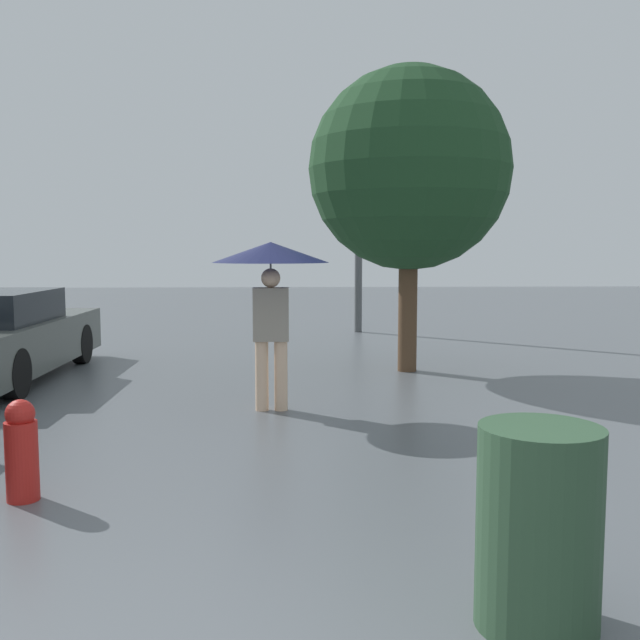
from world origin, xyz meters
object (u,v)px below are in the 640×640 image
(tree, at_px, (409,170))
(trash_bin, at_px, (538,527))
(pedestrian, at_px, (271,269))
(street_lamp, at_px, (359,195))
(fire_hydrant, at_px, (22,450))

(tree, distance_m, trash_bin, 7.22)
(pedestrian, height_order, street_lamp, street_lamp)
(pedestrian, distance_m, tree, 3.29)
(pedestrian, bearing_deg, trash_bin, -73.44)
(pedestrian, relative_size, street_lamp, 0.37)
(pedestrian, relative_size, tree, 0.43)
(pedestrian, xyz_separation_m, tree, (1.84, 2.40, 1.29))
(tree, xyz_separation_m, fire_hydrant, (-3.46, -5.06, -2.44))
(pedestrian, bearing_deg, tree, 52.44)
(pedestrian, xyz_separation_m, trash_bin, (1.31, -4.42, -1.04))
(pedestrian, bearing_deg, fire_hydrant, -121.29)
(tree, relative_size, fire_hydrant, 6.00)
(fire_hydrant, bearing_deg, pedestrian, 58.71)
(trash_bin, bearing_deg, tree, 85.57)
(street_lamp, xyz_separation_m, trash_bin, (-0.29, -11.59, -2.34))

